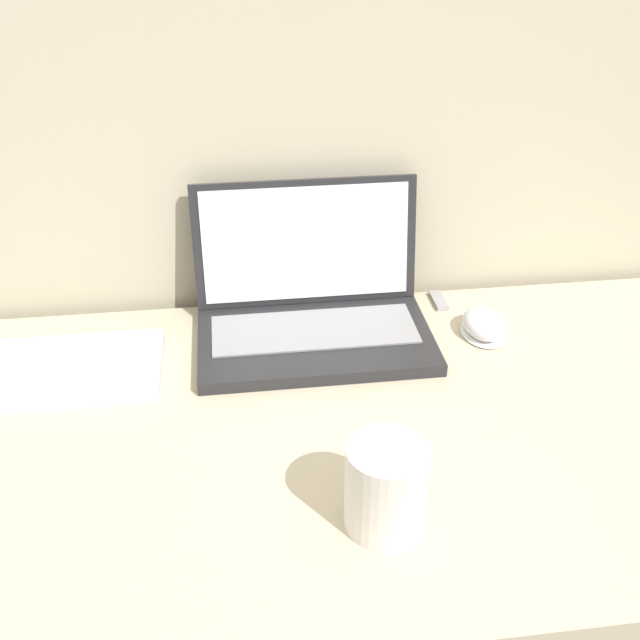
# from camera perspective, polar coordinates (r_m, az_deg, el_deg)

# --- Properties ---
(desk) EXTENTS (1.42, 0.69, 0.73)m
(desk) POSITION_cam_1_polar(r_m,az_deg,el_deg) (1.28, 1.39, -20.73)
(desk) COLOR beige
(desk) RESTS_ON ground_plane
(laptop) EXTENTS (0.36, 0.25, 0.22)m
(laptop) POSITION_cam_1_polar(r_m,az_deg,el_deg) (1.19, -0.63, 1.20)
(laptop) COLOR #232326
(laptop) RESTS_ON desk
(drink_cup) EXTENTS (0.09, 0.09, 0.11)m
(drink_cup) POSITION_cam_1_polar(r_m,az_deg,el_deg) (0.85, 5.07, -12.46)
(drink_cup) COLOR silver
(drink_cup) RESTS_ON desk
(computer_mouse) EXTENTS (0.07, 0.10, 0.04)m
(computer_mouse) POSITION_cam_1_polar(r_m,az_deg,el_deg) (1.23, 12.38, -0.37)
(computer_mouse) COLOR white
(computer_mouse) RESTS_ON desk
(external_keyboard) EXTENTS (0.39, 0.17, 0.02)m
(external_keyboard) POSITION_cam_1_polar(r_m,az_deg,el_deg) (1.18, -21.33, -3.73)
(external_keyboard) COLOR silver
(external_keyboard) RESTS_ON desk
(usb_stick) EXTENTS (0.02, 0.06, 0.01)m
(usb_stick) POSITION_cam_1_polar(r_m,az_deg,el_deg) (1.31, 9.03, 1.47)
(usb_stick) COLOR #99999E
(usb_stick) RESTS_ON desk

